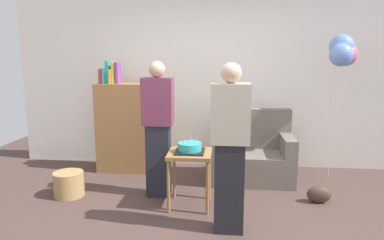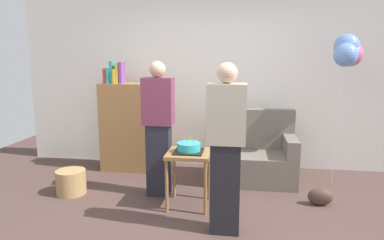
% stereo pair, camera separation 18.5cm
% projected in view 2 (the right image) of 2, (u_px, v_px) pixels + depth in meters
% --- Properties ---
extents(ground_plane, '(8.00, 8.00, 0.00)m').
position_uv_depth(ground_plane, '(196.00, 223.00, 3.53)').
color(ground_plane, '#4C3833').
extents(wall_back, '(6.00, 0.10, 2.70)m').
position_uv_depth(wall_back, '(214.00, 79.00, 5.29)').
color(wall_back, silver).
rests_on(wall_back, ground_plane).
extents(couch, '(1.10, 0.70, 0.96)m').
position_uv_depth(couch, '(254.00, 156.00, 4.73)').
color(couch, '#6B6056').
rests_on(couch, ground_plane).
extents(bookshelf, '(0.80, 0.36, 1.62)m').
position_uv_depth(bookshelf, '(129.00, 125.00, 5.13)').
color(bookshelf, olive).
rests_on(bookshelf, ground_plane).
extents(side_table, '(0.48, 0.48, 0.63)m').
position_uv_depth(side_table, '(189.00, 161.00, 3.88)').
color(side_table, olive).
rests_on(side_table, ground_plane).
extents(birthday_cake, '(0.32, 0.32, 0.16)m').
position_uv_depth(birthday_cake, '(189.00, 148.00, 3.85)').
color(birthday_cake, black).
rests_on(birthday_cake, side_table).
extents(person_blowing_candles, '(0.36, 0.22, 1.63)m').
position_uv_depth(person_blowing_candles, '(159.00, 128.00, 4.14)').
color(person_blowing_candles, '#23232D').
rests_on(person_blowing_candles, ground_plane).
extents(person_holding_cake, '(0.36, 0.22, 1.63)m').
position_uv_depth(person_holding_cake, '(226.00, 148.00, 3.24)').
color(person_holding_cake, black).
rests_on(person_holding_cake, ground_plane).
extents(wicker_basket, '(0.36, 0.36, 0.30)m').
position_uv_depth(wicker_basket, '(71.00, 182.00, 4.29)').
color(wicker_basket, '#A88451').
rests_on(wicker_basket, ground_plane).
extents(handbag, '(0.28, 0.14, 0.20)m').
position_uv_depth(handbag, '(320.00, 197.00, 3.96)').
color(handbag, '#473328').
rests_on(handbag, ground_plane).
extents(balloon_bunch, '(0.40, 0.45, 1.97)m').
position_uv_depth(balloon_bunch, '(347.00, 52.00, 4.35)').
color(balloon_bunch, silver).
rests_on(balloon_bunch, ground_plane).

